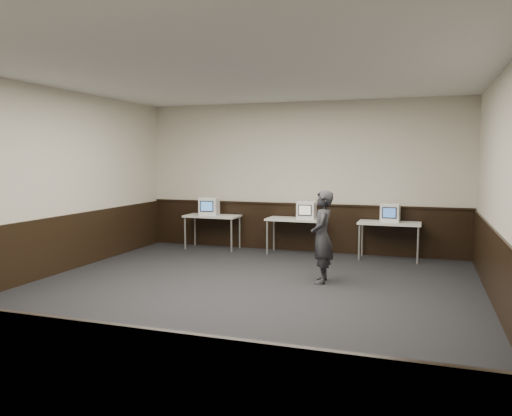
% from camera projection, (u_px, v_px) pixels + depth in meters
% --- Properties ---
extents(floor, '(8.00, 8.00, 0.00)m').
position_uv_depth(floor, '(234.00, 299.00, 7.11)').
color(floor, black).
rests_on(floor, ground).
extents(ceiling, '(8.00, 8.00, 0.00)m').
position_uv_depth(ceiling, '(232.00, 70.00, 6.79)').
color(ceiling, white).
rests_on(ceiling, back_wall).
extents(back_wall, '(7.00, 0.00, 7.00)m').
position_uv_depth(back_wall, '(301.00, 177.00, 10.72)').
color(back_wall, beige).
rests_on(back_wall, ground).
extents(front_wall, '(7.00, 0.00, 7.00)m').
position_uv_depth(front_wall, '(5.00, 221.00, 3.18)').
color(front_wall, beige).
rests_on(front_wall, ground).
extents(left_wall, '(0.00, 8.00, 8.00)m').
position_uv_depth(left_wall, '(32.00, 183.00, 8.06)').
color(left_wall, beige).
rests_on(left_wall, ground).
extents(right_wall, '(0.00, 8.00, 8.00)m').
position_uv_depth(right_wall, '(512.00, 192.00, 5.83)').
color(right_wall, beige).
rests_on(right_wall, ground).
extents(wainscot_back, '(6.98, 0.04, 1.00)m').
position_uv_depth(wainscot_back, '(300.00, 228.00, 10.81)').
color(wainscot_back, black).
rests_on(wainscot_back, back_wall).
extents(wainscot_front, '(6.98, 0.04, 1.00)m').
position_uv_depth(wainscot_front, '(16.00, 385.00, 3.30)').
color(wainscot_front, black).
rests_on(wainscot_front, front_wall).
extents(wainscot_left, '(0.04, 7.98, 1.00)m').
position_uv_depth(wainscot_left, '(35.00, 250.00, 8.17)').
color(wainscot_left, black).
rests_on(wainscot_left, left_wall).
extents(wainscot_right, '(0.04, 7.98, 1.00)m').
position_uv_depth(wainscot_right, '(505.00, 284.00, 5.95)').
color(wainscot_right, black).
rests_on(wainscot_right, right_wall).
extents(wainscot_rail, '(6.98, 0.06, 0.04)m').
position_uv_depth(wainscot_rail, '(300.00, 204.00, 10.74)').
color(wainscot_rail, black).
rests_on(wainscot_rail, wainscot_back).
extents(desk_left, '(1.20, 0.60, 0.75)m').
position_uv_depth(desk_left, '(212.00, 218.00, 11.04)').
color(desk_left, silver).
rests_on(desk_left, ground).
extents(desk_center, '(1.20, 0.60, 0.75)m').
position_uv_depth(desk_center, '(296.00, 222.00, 10.43)').
color(desk_center, silver).
rests_on(desk_center, ground).
extents(desk_right, '(1.20, 0.60, 0.75)m').
position_uv_depth(desk_right, '(389.00, 226.00, 9.83)').
color(desk_right, silver).
rests_on(desk_right, ground).
extents(emac_left, '(0.46, 0.48, 0.39)m').
position_uv_depth(emac_left, '(209.00, 206.00, 11.01)').
color(emac_left, white).
rests_on(emac_left, desk_left).
extents(emac_center, '(0.39, 0.41, 0.37)m').
position_uv_depth(emac_center, '(307.00, 210.00, 10.29)').
color(emac_center, white).
rests_on(emac_center, desk_center).
extents(emac_right, '(0.38, 0.41, 0.37)m').
position_uv_depth(emac_right, '(390.00, 213.00, 9.84)').
color(emac_right, white).
rests_on(emac_right, desk_right).
extents(person, '(0.42, 0.58, 1.49)m').
position_uv_depth(person, '(322.00, 237.00, 8.01)').
color(person, '#26262B').
rests_on(person, ground).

